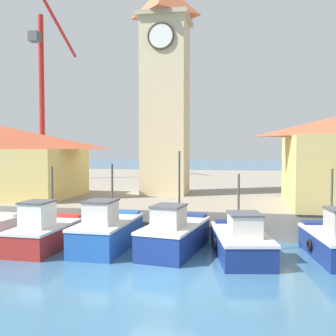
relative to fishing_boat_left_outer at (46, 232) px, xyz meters
name	(u,v)px	position (x,y,z in m)	size (l,w,h in m)	color
ground_plane	(158,279)	(6.00, -3.34, -0.75)	(300.00, 300.00, 0.00)	#386689
quay_wharf	(212,187)	(6.00, 23.23, -0.06)	(120.00, 40.00, 1.38)	gray
fishing_boat_left_outer	(46,232)	(0.00, 0.00, 0.00)	(2.10, 4.64, 3.75)	#AD2823
fishing_boat_left_inner	(107,231)	(2.82, 0.44, 0.06)	(2.21, 4.92, 3.89)	#2356A8
fishing_boat_mid_left	(175,234)	(5.94, 0.49, 0.02)	(2.80, 5.10, 4.48)	navy
fishing_boat_center	(241,241)	(8.85, 0.12, -0.07)	(2.88, 5.11, 3.49)	navy
fishing_boat_mid_right	(336,241)	(12.75, 0.52, -0.01)	(2.47, 4.60, 3.73)	navy
clock_tower	(165,85)	(3.54, 10.82, 8.33)	(3.57, 3.57, 16.26)	beige
port_crane_near	(44,113)	(-11.91, 22.36, 7.69)	(2.00, 10.14, 19.66)	maroon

